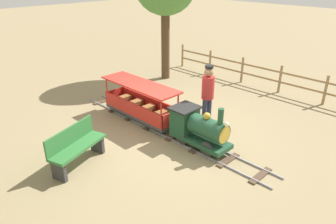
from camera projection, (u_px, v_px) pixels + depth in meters
The scene contains 7 objects.
ground_plane at pixel (171, 134), 7.66m from camera, with size 60.00×60.00×0.00m, color #8C7A56.
track at pixel (165, 130), 7.79m from camera, with size 0.67×6.05×0.04m.
locomotive at pixel (198, 127), 6.92m from camera, with size 0.63×1.45×1.07m.
passenger_car at pixel (141, 105), 8.20m from camera, with size 0.73×2.35×0.97m.
conductor_person at pixel (208, 92), 7.57m from camera, with size 0.30×0.30×1.62m.
park_bench at pixel (76, 147), 6.31m from camera, with size 1.36×0.79×0.82m.
fence_section at pixel (260, 73), 10.47m from camera, with size 0.08×7.13×0.90m.
Camera 1 is at (4.82, 4.71, 3.68)m, focal length 33.65 mm.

